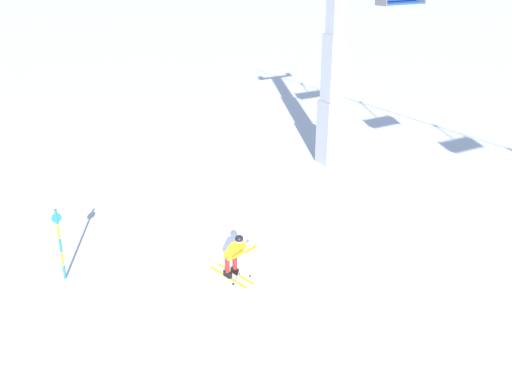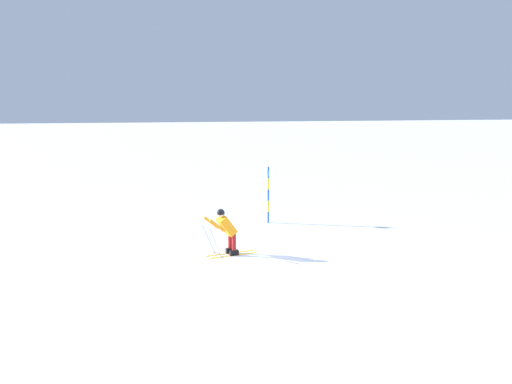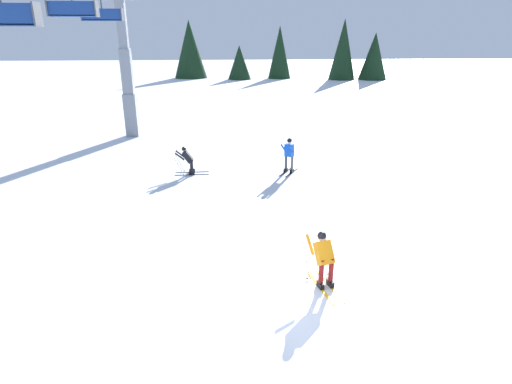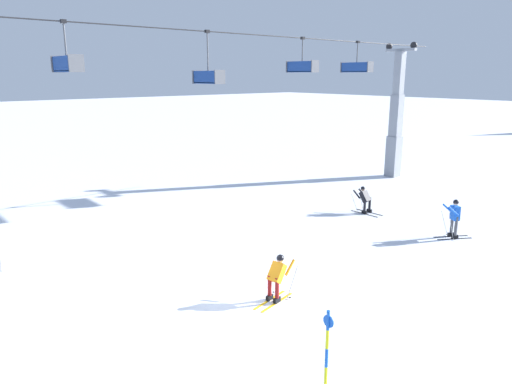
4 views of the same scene
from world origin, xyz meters
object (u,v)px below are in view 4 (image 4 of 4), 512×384
object	(u,v)px
lift_tower_far	(396,123)
chairlift_seat_fourth	(356,67)
trail_marker_pole	(327,354)
chairlift_seat_nearest	(65,64)
skier_carving_main	(277,274)
skier_distant_downhill	(365,198)
chairlift_seat_second	(207,76)
chairlift_seat_middle	(301,67)
skier_distant_uphill	(454,216)

from	to	relation	value
lift_tower_far	chairlift_seat_fourth	size ratio (longest dim) A/B	4.36
trail_marker_pole	chairlift_seat_nearest	bearing A→B (deg)	92.15
skier_carving_main	trail_marker_pole	world-z (taller)	trail_marker_pole
lift_tower_far	skier_distant_downhill	bearing A→B (deg)	-154.35
skier_carving_main	chairlift_seat_second	world-z (taller)	chairlift_seat_second
skier_carving_main	chairlift_seat_middle	xyz separation A→B (m)	(9.64, 8.50, 6.56)
chairlift_seat_fourth	trail_marker_pole	bearing A→B (deg)	-142.95
chairlift_seat_fourth	skier_distant_uphill	size ratio (longest dim) A/B	1.17
chairlift_seat_middle	skier_distant_uphill	size ratio (longest dim) A/B	1.11
skier_carving_main	skier_distant_downhill	distance (m)	11.01
skier_carving_main	skier_distant_uphill	distance (m)	9.93
chairlift_seat_nearest	chairlift_seat_middle	xyz separation A→B (m)	(12.67, -0.00, 0.03)
skier_distant_uphill	trail_marker_pole	bearing A→B (deg)	-164.10
chairlift_seat_middle	chairlift_seat_second	bearing A→B (deg)	180.00
chairlift_seat_nearest	chairlift_seat_second	size ratio (longest dim) A/B	0.81
lift_tower_far	skier_distant_uphill	xyz separation A→B (m)	(-9.18, -9.24, -2.70)
chairlift_seat_fourth	skier_distant_uphill	world-z (taller)	chairlift_seat_fourth
skier_distant_uphill	chairlift_seat_second	bearing A→B (deg)	125.11
lift_tower_far	chairlift_seat_middle	bearing A→B (deg)	-180.00
chairlift_seat_nearest	skier_distant_uphill	bearing A→B (deg)	-35.54
chairlift_seat_second	skier_distant_uphill	xyz separation A→B (m)	(6.49, -9.24, -5.90)
skier_carving_main	chairlift_seat_nearest	size ratio (longest dim) A/B	0.91
skier_carving_main	chairlift_seat_fourth	size ratio (longest dim) A/B	0.85
chairlift_seat_fourth	skier_distant_downhill	world-z (taller)	chairlift_seat_fourth
chairlift_seat_fourth	trail_marker_pole	xyz separation A→B (m)	(-16.94, -12.78, -6.23)
chairlift_seat_nearest	chairlift_seat_middle	distance (m)	12.67
chairlift_seat_nearest	trail_marker_pole	distance (m)	14.21
chairlift_seat_second	skier_distant_uphill	world-z (taller)	chairlift_seat_second
lift_tower_far	chairlift_seat_second	bearing A→B (deg)	180.00
lift_tower_far	chairlift_seat_second	xyz separation A→B (m)	(-15.67, 0.00, 3.20)
chairlift_seat_middle	skier_distant_uphill	world-z (taller)	chairlift_seat_middle
trail_marker_pole	skier_distant_uphill	world-z (taller)	trail_marker_pole
trail_marker_pole	skier_distant_downhill	size ratio (longest dim) A/B	1.34
chairlift_seat_nearest	chairlift_seat_second	world-z (taller)	same
chairlift_seat_nearest	skier_distant_downhill	distance (m)	15.37
skier_distant_uphill	chairlift_seat_nearest	bearing A→B (deg)	144.46
chairlift_seat_second	chairlift_seat_middle	size ratio (longest dim) A/B	1.22
lift_tower_far	chairlift_seat_fourth	xyz separation A→B (m)	(-4.69, -0.00, 3.70)
chairlift_seat_middle	chairlift_seat_fourth	distance (m)	4.75
chairlift_seat_second	skier_distant_downhill	xyz separation A→B (m)	(6.76, -4.28, -6.15)
skier_carving_main	chairlift_seat_middle	distance (m)	14.43
skier_carving_main	skier_distant_downhill	bearing A→B (deg)	22.54
chairlift_seat_second	skier_carving_main	bearing A→B (deg)	-111.84
skier_distant_uphill	skier_carving_main	bearing A→B (deg)	175.74
chairlift_seat_middle	skier_distant_downhill	size ratio (longest dim) A/B	1.19
lift_tower_far	chairlift_seat_middle	world-z (taller)	lift_tower_far
trail_marker_pole	chairlift_seat_second	bearing A→B (deg)	65.02
chairlift_seat_second	trail_marker_pole	world-z (taller)	chairlift_seat_second
chairlift_seat_middle	trail_marker_pole	size ratio (longest dim) A/B	0.89
chairlift_seat_second	skier_distant_uphill	distance (m)	12.74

